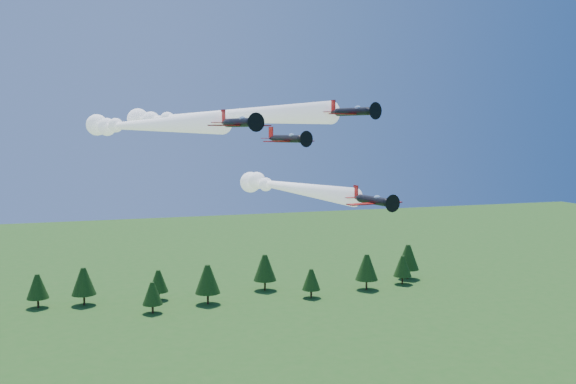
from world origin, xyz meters
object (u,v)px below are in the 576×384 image
object	(u,v)px
plane_left	(137,125)
plane_slot	(288,139)
plane_right	(284,186)
plane_lead	(200,117)

from	to	relation	value
plane_left	plane_slot	distance (m)	25.33
plane_left	plane_slot	xyz separation A→B (m)	(17.68, -18.03, -1.89)
plane_right	plane_slot	size ratio (longest dim) A/B	5.19
plane_right	plane_lead	bearing A→B (deg)	-172.87
plane_left	plane_lead	bearing A→B (deg)	-44.64
plane_lead	plane_slot	size ratio (longest dim) A/B	6.57
plane_lead	plane_right	bearing A→B (deg)	-2.58
plane_lead	plane_slot	bearing A→B (deg)	-75.26
plane_left	plane_right	world-z (taller)	plane_left
plane_lead	plane_right	size ratio (longest dim) A/B	1.27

